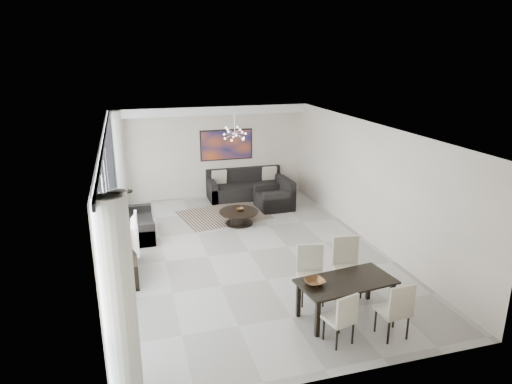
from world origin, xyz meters
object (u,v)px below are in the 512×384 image
object	(u,v)px
television	(131,234)
dining_table	(346,285)
sofa_main	(246,188)
tv_console	(126,262)
coffee_table	(239,217)

from	to	relation	value
television	dining_table	bearing A→B (deg)	-128.17
sofa_main	dining_table	distance (m)	7.18
tv_console	television	world-z (taller)	television
tv_console	television	size ratio (longest dim) A/B	1.53
sofa_main	television	bearing A→B (deg)	-129.91
tv_console	television	bearing A→B (deg)	26.50
coffee_table	sofa_main	bearing A→B (deg)	70.39
sofa_main	tv_console	bearing A→B (deg)	-130.62
sofa_main	coffee_table	bearing A→B (deg)	-109.61
coffee_table	tv_console	distance (m)	3.67
dining_table	sofa_main	bearing A→B (deg)	89.01
tv_console	television	xyz separation A→B (m)	(0.16, 0.08, 0.59)
coffee_table	dining_table	xyz separation A→B (m)	(0.69, -4.89, 0.40)
television	dining_table	size ratio (longest dim) A/B	0.63
coffee_table	tv_console	bearing A→B (deg)	-144.30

